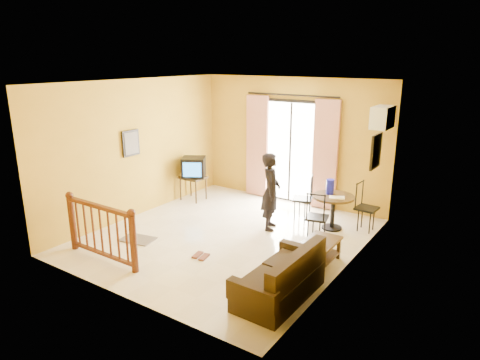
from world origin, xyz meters
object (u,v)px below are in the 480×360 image
Objects in this scene: television at (194,167)px; standing_person at (271,192)px; dining_table at (333,203)px; sofa at (282,280)px; coffee_table at (318,250)px.

standing_person reaches higher than television.
sofa reaches higher than dining_table.
coffee_table is (3.72, -1.40, -0.53)m from television.
standing_person is (-1.39, 2.09, 0.47)m from sofa.
television reaches higher than dining_table.
dining_table is (3.32, 0.15, -0.26)m from television.
television reaches higher than sofa.
television is at bearing -177.41° from dining_table.
television is at bearing 159.35° from coffee_table.
sofa is (-0.00, -1.19, 0.02)m from coffee_table.
television reaches higher than coffee_table.
television is 0.85× the size of dining_table.
coffee_table is 0.58× the size of standing_person.
coffee_table is at bearing -145.53° from standing_person.
television is 0.77× the size of coffee_table.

